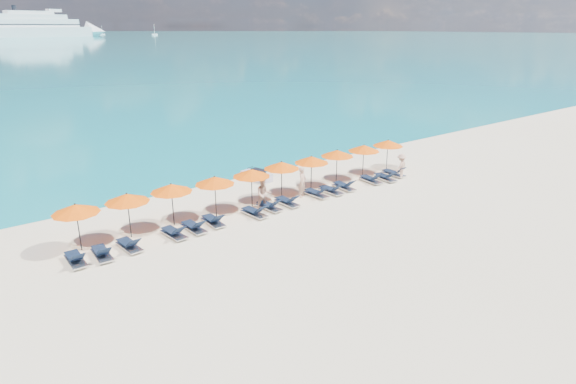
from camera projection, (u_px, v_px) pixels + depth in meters
ground at (324, 230)px, 24.12m from camera, size 1400.00×1400.00×0.00m
cruise_ship at (49, 27)px, 455.65m from camera, size 119.67×45.65×33.00m
sailboat_near at (155, 34)px, 548.38m from camera, size 6.63×2.21×12.15m
sailboat_far at (102, 34)px, 569.90m from camera, size 5.61×1.87×10.28m
jetski at (257, 176)px, 31.81m from camera, size 1.31×2.33×0.78m
beachgoer_a at (302, 182)px, 28.51m from camera, size 0.80×0.72×1.84m
beachgoer_b at (264, 194)px, 26.52m from camera, size 1.00×0.78×1.80m
beachgoer_c at (401, 166)px, 32.11m from camera, size 1.17×0.74×1.67m
umbrella_0 at (76, 209)px, 21.32m from camera, size 2.10×2.10×2.28m
umbrella_1 at (127, 198)px, 22.66m from camera, size 2.10×2.10×2.28m
umbrella_2 at (171, 188)px, 24.05m from camera, size 2.10×2.10×2.28m
umbrella_3 at (215, 180)px, 25.23m from camera, size 2.10×2.10×2.28m
umbrella_4 at (251, 173)px, 26.55m from camera, size 2.10×2.10×2.28m
umbrella_5 at (282, 165)px, 27.98m from camera, size 2.10×2.10×2.28m
umbrella_6 at (311, 160)px, 29.18m from camera, size 2.10×2.10×2.28m
umbrella_7 at (337, 153)px, 30.66m from camera, size 2.10×2.10×2.28m
umbrella_8 at (364, 148)px, 31.93m from camera, size 2.10×2.10×2.28m
umbrella_9 at (388, 143)px, 33.31m from camera, size 2.10×2.10×2.28m
lounger_0 at (75, 259)px, 20.62m from camera, size 0.65×1.71×0.66m
lounger_1 at (102, 253)px, 21.15m from camera, size 0.72×1.73×0.66m
lounger_2 at (129, 245)px, 21.94m from camera, size 0.76×1.75×0.66m
lounger_3 at (174, 233)px, 23.24m from camera, size 0.77×1.75×0.66m
lounger_4 at (194, 227)px, 23.92m from camera, size 0.71×1.73×0.66m
lounger_5 at (213, 220)px, 24.68m from camera, size 0.68×1.72×0.66m
lounger_6 at (254, 212)px, 25.81m from camera, size 0.77×1.75×0.66m
lounger_7 at (269, 206)px, 26.70m from camera, size 0.78×1.75×0.66m
lounger_8 at (287, 201)px, 27.38m from camera, size 0.68×1.72×0.66m
lounger_9 at (316, 193)px, 28.75m from camera, size 0.74×1.74×0.66m
lounger_10 at (331, 190)px, 29.31m from camera, size 0.69×1.72×0.66m
lounger_11 at (344, 186)px, 30.05m from camera, size 0.71×1.73×0.66m
lounger_12 at (371, 179)px, 31.35m from camera, size 0.79×1.75×0.66m
lounger_13 at (385, 177)px, 31.80m from camera, size 0.79×1.75×0.66m
lounger_14 at (394, 173)px, 32.72m from camera, size 0.71×1.73×0.66m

